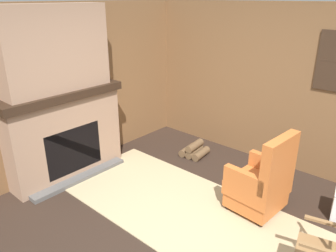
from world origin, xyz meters
The scene contains 10 objects.
ground_plane centered at (0.00, 0.00, 0.00)m, with size 14.00×14.00×0.00m, color #2D2119.
wood_panel_wall_left centered at (-2.39, 0.00, 1.20)m, with size 0.06×5.33×2.41m.
wood_panel_wall_back centered at (0.02, 2.39, 1.22)m, with size 5.33×0.09×2.41m.
fireplace_hearth centered at (-2.16, 0.00, 0.64)m, with size 0.60×1.75×1.28m.
chimney_breast centered at (-2.17, 0.00, 1.84)m, with size 0.34×1.45×1.11m.
area_rug centered at (-0.25, 0.44, 0.01)m, with size 3.64×1.51×0.01m.
armchair centered at (0.36, 1.03, 0.38)m, with size 0.63×0.67×1.04m.
firewood_stack centered at (-1.15, 1.71, 0.09)m, with size 0.42×0.44×0.23m.
oil_lamp_vase centered at (-2.21, -0.66, 1.38)m, with size 0.10×0.10×0.29m.
storage_case centered at (-2.21, 0.11, 1.34)m, with size 0.14×0.22×0.12m.
Camera 1 is at (1.76, -2.23, 2.48)m, focal length 35.00 mm.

